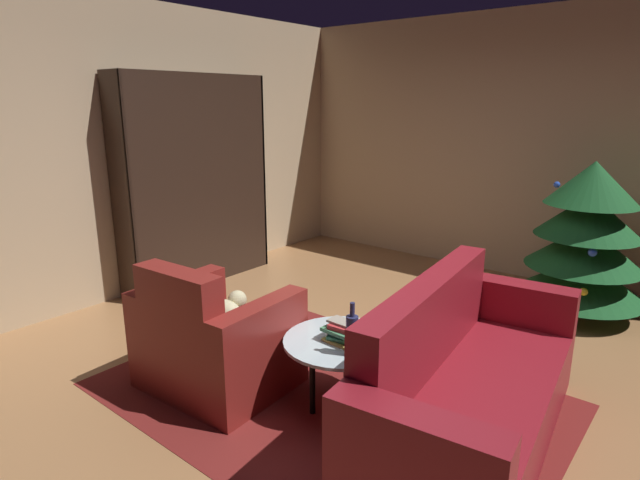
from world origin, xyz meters
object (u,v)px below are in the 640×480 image
bookshelf_unit (203,182)px  armchair_red (214,343)px  coffee_table (342,346)px  book_stack_on_table (343,332)px  bottle_on_table (352,334)px  couch_red (467,392)px  decorated_tree (586,239)px

bookshelf_unit → armchair_red: bookshelf_unit is taller
coffee_table → book_stack_on_table: size_ratio=3.16×
bottle_on_table → coffee_table: bearing=143.5°
couch_red → decorated_tree: decorated_tree is taller
armchair_red → couch_red: 1.62m
bookshelf_unit → armchair_red: 2.38m
bottle_on_table → decorated_tree: bearing=77.0°
armchair_red → couch_red: (1.55, 0.48, -0.00)m
book_stack_on_table → decorated_tree: size_ratio=0.16×
couch_red → armchair_red: bearing=-162.7°
armchair_red → book_stack_on_table: bearing=21.8°
couch_red → decorated_tree: size_ratio=1.47×
coffee_table → bottle_on_table: (0.16, -0.12, 0.17)m
bottle_on_table → bookshelf_unit: bearing=156.9°
armchair_red → couch_red: couch_red is taller
bookshelf_unit → coffee_table: 2.87m
bookshelf_unit → decorated_tree: 3.68m
armchair_red → couch_red: size_ratio=0.48×
couch_red → bottle_on_table: size_ratio=6.37×
couch_red → coffee_table: size_ratio=2.83×
bookshelf_unit → coffee_table: size_ratio=2.97×
armchair_red → decorated_tree: (1.57, 2.86, 0.38)m
bookshelf_unit → bottle_on_table: size_ratio=6.68×
bookshelf_unit → decorated_tree: bookshelf_unit is taller
coffee_table → book_stack_on_table: book_stack_on_table is taller
coffee_table → bottle_on_table: 0.26m
bottle_on_table → decorated_tree: size_ratio=0.23×
couch_red → coffee_table: 0.77m
bottle_on_table → armchair_red: bearing=-167.0°
couch_red → bottle_on_table: (-0.59, -0.26, 0.27)m
book_stack_on_table → decorated_tree: 2.65m
coffee_table → bottle_on_table: bearing=-36.5°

